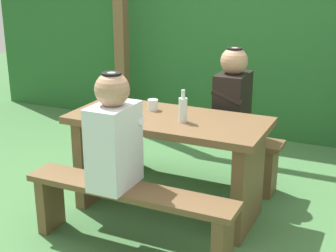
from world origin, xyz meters
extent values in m
plane|color=#437240|center=(0.00, 0.00, 0.00)|extent=(12.00, 12.00, 0.00)
cube|color=#265F2B|center=(0.00, 2.21, 0.95)|extent=(6.40, 0.66, 1.90)
cube|color=brown|center=(-1.29, 1.59, 1.03)|extent=(0.12, 0.12, 2.07)
cube|color=brown|center=(0.00, 0.00, 0.70)|extent=(1.40, 0.64, 0.05)
cube|color=brown|center=(-0.60, 0.00, 0.34)|extent=(0.08, 0.54, 0.68)
cube|color=brown|center=(0.60, 0.00, 0.34)|extent=(0.08, 0.54, 0.68)
cube|color=brown|center=(0.00, -0.58, 0.41)|extent=(1.40, 0.24, 0.04)
cube|color=brown|center=(-0.62, -0.58, 0.20)|extent=(0.07, 0.22, 0.39)
cube|color=brown|center=(0.62, -0.58, 0.20)|extent=(0.07, 0.22, 0.39)
cube|color=brown|center=(0.00, 0.58, 0.41)|extent=(1.40, 0.24, 0.04)
cube|color=brown|center=(-0.62, 0.58, 0.20)|extent=(0.07, 0.22, 0.39)
cube|color=brown|center=(0.62, 0.58, 0.20)|extent=(0.07, 0.22, 0.39)
cube|color=silver|center=(-0.09, -0.58, 0.69)|extent=(0.22, 0.34, 0.52)
sphere|color=tan|center=(-0.09, -0.58, 1.05)|extent=(0.21, 0.21, 0.21)
cylinder|color=black|center=(-0.09, -0.58, 1.13)|extent=(0.12, 0.12, 0.02)
cylinder|color=silver|center=(-0.09, -0.44, 0.80)|extent=(0.25, 0.07, 0.15)
cube|color=black|center=(0.29, 0.58, 0.69)|extent=(0.22, 0.34, 0.52)
sphere|color=tan|center=(0.29, 0.58, 1.05)|extent=(0.21, 0.21, 0.21)
cylinder|color=black|center=(0.29, 0.58, 1.13)|extent=(0.12, 0.12, 0.02)
cylinder|color=black|center=(0.29, 0.44, 0.80)|extent=(0.25, 0.07, 0.15)
cylinder|color=silver|center=(-0.17, 0.11, 0.77)|extent=(0.08, 0.08, 0.08)
cylinder|color=silver|center=(0.14, -0.05, 0.81)|extent=(0.06, 0.06, 0.17)
cylinder|color=silver|center=(0.14, -0.05, 0.92)|extent=(0.03, 0.03, 0.06)
camera|label=1|loc=(1.38, -2.95, 1.74)|focal=52.04mm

